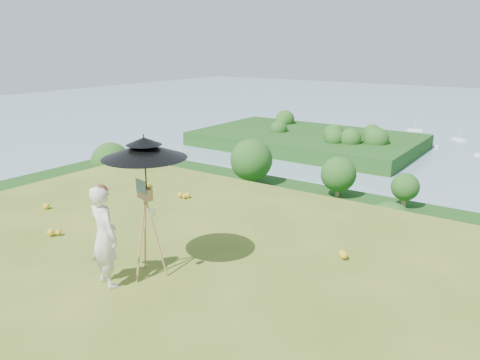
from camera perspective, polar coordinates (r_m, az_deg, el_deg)
The scene contains 7 objects.
peninsula at distance 178.98m, azimuth 8.16°, elevation 5.64°, with size 90.00×60.00×12.00m, color #1B3B10, non-canonical shape.
slope_trees at distance 41.88m, azimuth 26.62°, elevation -11.61°, with size 110.00×50.00×6.00m, color #244A16, non-canonical shape.
wildflowers at distance 5.62m, azimuth -15.94°, elevation -20.18°, with size 10.00×10.50×0.12m, color gold, non-canonical shape.
painter at distance 6.87m, azimuth -16.22°, elevation -6.61°, with size 0.55×0.36×1.50m, color beige.
field_easel at distance 6.98m, azimuth -11.27°, elevation -5.85°, with size 0.57×0.57×1.50m, color #B07849, non-canonical shape.
sun_umbrella at distance 6.71m, azimuth -11.48°, elevation 1.68°, with size 1.20×1.20×0.91m, color black, non-canonical shape.
painter_cap at distance 6.64m, azimuth -16.69°, elevation -0.95°, with size 0.20×0.24×0.10m, color #CA6F71, non-canonical shape.
Camera 1 is at (3.66, -2.48, 3.34)m, focal length 35.00 mm.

